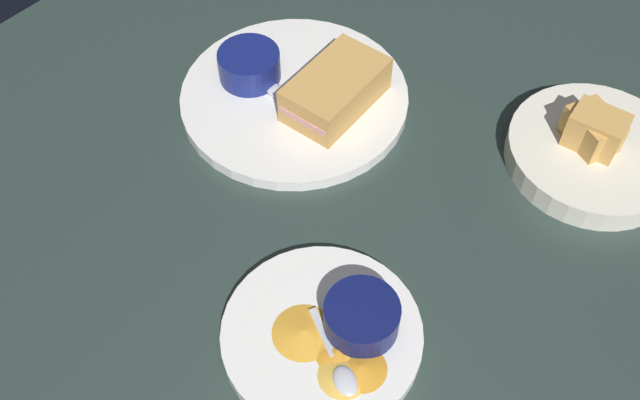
{
  "coord_description": "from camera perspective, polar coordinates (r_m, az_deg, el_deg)",
  "views": [
    {
      "loc": [
        42.67,
        31.76,
        67.87
      ],
      "look_at": [
        5.7,
        0.04,
        3.0
      ],
      "focal_mm": 41.84,
      "sensor_mm": 36.0,
      "label": 1
    }
  ],
  "objects": [
    {
      "name": "ground_plane",
      "position": [
        0.87,
        2.41,
        0.51
      ],
      "size": [
        110.0,
        110.0,
        3.0
      ],
      "primitive_type": "cube",
      "color": "#283833"
    },
    {
      "name": "bread_basket_rear",
      "position": [
        0.93,
        20.19,
        3.63
      ],
      "size": [
        20.23,
        20.23,
        7.57
      ],
      "color": "silver",
      "rests_on": "ground_plane"
    },
    {
      "name": "spoon_by_gravy_ramekin",
      "position": [
        0.72,
        1.52,
        -12.79
      ],
      "size": [
        5.81,
        9.46,
        0.8
      ],
      "color": "silver",
      "rests_on": "plate_chips_companion"
    },
    {
      "name": "spoon_by_dark_ramekin",
      "position": [
        0.93,
        -2.71,
        7.94
      ],
      "size": [
        2.21,
        9.86,
        0.8
      ],
      "color": "silver",
      "rests_on": "plate_sandwich_main"
    },
    {
      "name": "ramekin_dark_sauce",
      "position": [
        0.95,
        -5.44,
        10.29
      ],
      "size": [
        7.79,
        7.79,
        3.78
      ],
      "color": "navy",
      "rests_on": "plate_sandwich_main"
    },
    {
      "name": "ramekin_light_gravy",
      "position": [
        0.73,
        3.21,
        -8.87
      ],
      "size": [
        7.49,
        7.49,
        3.49
      ],
      "color": "#0C144C",
      "rests_on": "plate_chips_companion"
    },
    {
      "name": "plantain_chip_scatter",
      "position": [
        0.73,
        1.42,
        -10.93
      ],
      "size": [
        13.57,
        13.73,
        0.6
      ],
      "color": "gold",
      "rests_on": "plate_chips_companion"
    },
    {
      "name": "plate_chips_companion",
      "position": [
        0.75,
        0.14,
        -10.29
      ],
      "size": [
        20.05,
        20.05,
        1.6
      ],
      "primitive_type": "cylinder",
      "color": "white",
      "rests_on": "ground_plane"
    },
    {
      "name": "plate_sandwich_main",
      "position": [
        0.94,
        -1.97,
        7.81
      ],
      "size": [
        28.51,
        28.51,
        1.6
      ],
      "primitive_type": "cylinder",
      "color": "white",
      "rests_on": "ground_plane"
    },
    {
      "name": "sandwich_half_near",
      "position": [
        0.91,
        1.21,
        8.43
      ],
      "size": [
        13.64,
        8.33,
        4.8
      ],
      "color": "tan",
      "rests_on": "plate_sandwich_main"
    }
  ]
}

